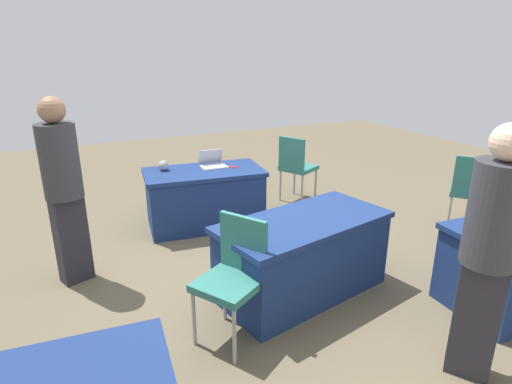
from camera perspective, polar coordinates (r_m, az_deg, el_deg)
The scene contains 11 objects.
ground_plane at distance 4.31m, azimuth -0.05°, elevation -11.34°, with size 14.40×14.40×0.00m, color brown.
table_foreground at distance 5.39m, azimuth -6.98°, elevation -0.76°, with size 1.55×0.95×0.73m.
table_mid_left at distance 3.93m, azimuth 6.35°, elevation -8.58°, with size 1.71×1.05×0.73m.
chair_near_front at distance 3.25m, azimuth -3.01°, elevation -10.73°, with size 0.60×0.60×0.98m.
chair_tucked_left at distance 6.15m, azimuth 5.45°, elevation 3.76°, with size 0.59×0.59×0.98m.
chair_tucked_right at distance 5.71m, azimuth 27.04°, elevation 0.49°, with size 0.62×0.62×0.98m.
person_presenter at distance 4.24m, azimuth -24.65°, elevation 1.12°, with size 0.43×0.43×1.78m.
person_attendee_standing at distance 3.08m, azimuth 29.11°, elevation -6.20°, with size 0.47×0.47×1.77m.
laptop_silver at distance 5.43m, azimuth -5.85°, elevation 3.87°, with size 0.33×0.31×0.21m.
yarn_ball at distance 5.33m, azimuth -12.42°, elevation 3.51°, with size 0.13×0.13×0.13m, color gray.
scissors_red at distance 5.39m, azimuth -3.49°, elevation 3.44°, with size 0.18×0.04×0.01m, color red.
Camera 1 is at (1.64, 3.34, 2.18)m, focal length 29.57 mm.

